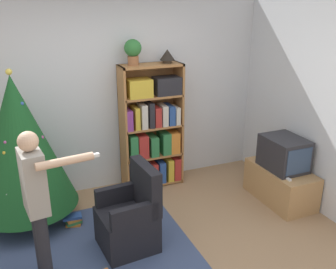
% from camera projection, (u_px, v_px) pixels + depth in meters
% --- Properties ---
extents(ground_plane, '(14.00, 14.00, 0.00)m').
position_uv_depth(ground_plane, '(155.00, 265.00, 3.78)').
color(ground_plane, '#9E7A56').
extents(wall_back, '(8.00, 0.10, 2.60)m').
position_uv_depth(wall_back, '(103.00, 96.00, 5.00)').
color(wall_back, silver).
rests_on(wall_back, ground_plane).
extents(area_rug, '(2.20, 2.06, 0.01)m').
position_uv_depth(area_rug, '(90.00, 261.00, 3.82)').
color(area_rug, '#3D4C70').
rests_on(area_rug, ground_plane).
extents(bookshelf, '(0.84, 0.33, 1.73)m').
position_uv_depth(bookshelf, '(152.00, 131.00, 5.17)').
color(bookshelf, '#A8703D').
rests_on(bookshelf, ground_plane).
extents(tv_stand, '(0.51, 0.95, 0.46)m').
position_uv_depth(tv_stand, '(280.00, 184.00, 4.93)').
color(tv_stand, tan).
rests_on(tv_stand, ground_plane).
extents(television, '(0.44, 0.57, 0.42)m').
position_uv_depth(television, '(284.00, 153.00, 4.77)').
color(television, '#28282D').
rests_on(television, tv_stand).
extents(game_remote, '(0.04, 0.12, 0.02)m').
position_uv_depth(game_remote, '(287.00, 178.00, 4.54)').
color(game_remote, white).
rests_on(game_remote, tv_stand).
extents(christmas_tree, '(1.19, 1.19, 1.84)m').
position_uv_depth(christmas_tree, '(19.00, 144.00, 4.21)').
color(christmas_tree, '#4C3323').
rests_on(christmas_tree, ground_plane).
extents(armchair, '(0.61, 0.61, 0.92)m').
position_uv_depth(armchair, '(130.00, 219.00, 3.97)').
color(armchair, black).
rests_on(armchair, ground_plane).
extents(standing_person, '(0.67, 0.47, 1.51)m').
position_uv_depth(standing_person, '(37.00, 198.00, 3.28)').
color(standing_person, '#232328').
rests_on(standing_person, ground_plane).
extents(potted_plant, '(0.22, 0.22, 0.33)m').
position_uv_depth(potted_plant, '(133.00, 50.00, 4.71)').
color(potted_plant, '#935B38').
rests_on(potted_plant, bookshelf).
extents(table_lamp, '(0.20, 0.20, 0.18)m').
position_uv_depth(table_lamp, '(167.00, 55.00, 4.92)').
color(table_lamp, '#473828').
rests_on(table_lamp, bookshelf).
extents(book_pile_near_tree, '(0.22, 0.16, 0.13)m').
position_uv_depth(book_pile_near_tree, '(73.00, 220.00, 4.42)').
color(book_pile_near_tree, orange).
rests_on(book_pile_near_tree, ground_plane).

